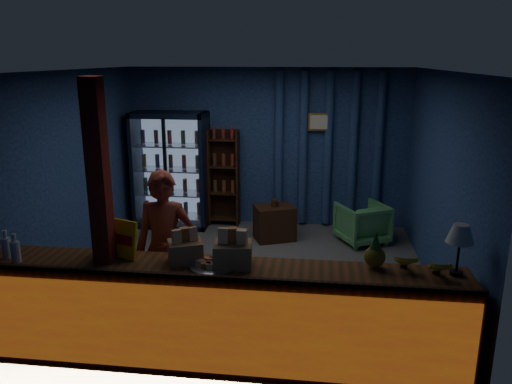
# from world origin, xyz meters

# --- Properties ---
(ground) EXTENTS (4.60, 4.60, 0.00)m
(ground) POSITION_xyz_m (0.00, 0.00, 0.00)
(ground) COLOR #515154
(ground) RESTS_ON ground
(room_walls) EXTENTS (4.60, 4.60, 4.60)m
(room_walls) POSITION_xyz_m (0.00, 0.00, 1.57)
(room_walls) COLOR navy
(room_walls) RESTS_ON ground
(counter) EXTENTS (4.40, 0.57, 0.99)m
(counter) POSITION_xyz_m (0.00, -1.91, 0.48)
(counter) COLOR brown
(counter) RESTS_ON ground
(support_post) EXTENTS (0.16, 0.16, 2.60)m
(support_post) POSITION_xyz_m (-1.05, -1.90, 1.30)
(support_post) COLOR maroon
(support_post) RESTS_ON ground
(beverage_cooler) EXTENTS (1.20, 0.62, 1.90)m
(beverage_cooler) POSITION_xyz_m (-1.55, 1.92, 0.93)
(beverage_cooler) COLOR black
(beverage_cooler) RESTS_ON ground
(bottle_shelf) EXTENTS (0.50, 0.28, 1.60)m
(bottle_shelf) POSITION_xyz_m (-0.70, 2.06, 0.79)
(bottle_shelf) COLOR #361F11
(bottle_shelf) RESTS_ON ground
(curtain_folds) EXTENTS (1.74, 0.14, 2.50)m
(curtain_folds) POSITION_xyz_m (1.00, 2.14, 1.30)
(curtain_folds) COLOR navy
(curtain_folds) RESTS_ON room_walls
(framed_picture) EXTENTS (0.36, 0.04, 0.28)m
(framed_picture) POSITION_xyz_m (0.85, 2.10, 1.75)
(framed_picture) COLOR gold
(framed_picture) RESTS_ON room_walls
(shopkeeper) EXTENTS (0.64, 0.45, 1.66)m
(shopkeeper) POSITION_xyz_m (-0.69, -1.28, 0.83)
(shopkeeper) COLOR maroon
(shopkeeper) RESTS_ON ground
(green_chair) EXTENTS (0.89, 0.90, 0.62)m
(green_chair) POSITION_xyz_m (1.55, 1.42, 0.31)
(green_chair) COLOR #54A95F
(green_chair) RESTS_ON ground
(side_table) EXTENTS (0.71, 0.62, 0.64)m
(side_table) POSITION_xyz_m (0.21, 1.38, 0.27)
(side_table) COLOR #361F11
(side_table) RESTS_ON ground
(yellow_sign) EXTENTS (0.45, 0.24, 0.36)m
(yellow_sign) POSITION_xyz_m (-0.98, -1.76, 1.13)
(yellow_sign) COLOR yellow
(yellow_sign) RESTS_ON counter
(snack_box_left) EXTENTS (0.36, 0.31, 0.35)m
(snack_box_left) POSITION_xyz_m (0.12, -1.86, 1.07)
(snack_box_left) COLOR olive
(snack_box_left) RESTS_ON counter
(snack_box_centre) EXTENTS (0.37, 0.34, 0.32)m
(snack_box_centre) POSITION_xyz_m (-0.32, -1.82, 1.06)
(snack_box_centre) COLOR olive
(snack_box_centre) RESTS_ON counter
(pastry_tray) EXTENTS (0.42, 0.42, 0.07)m
(pastry_tray) POSITION_xyz_m (-0.05, -1.92, 0.97)
(pastry_tray) COLOR silver
(pastry_tray) RESTS_ON counter
(banana_bunches) EXTENTS (0.48, 0.29, 0.16)m
(banana_bunches) POSITION_xyz_m (1.76, -1.80, 1.03)
(banana_bunches) COLOR gold
(banana_bunches) RESTS_ON counter
(table_lamp) EXTENTS (0.23, 0.23, 0.46)m
(table_lamp) POSITION_xyz_m (2.05, -1.81, 1.31)
(table_lamp) COLOR black
(table_lamp) RESTS_ON counter
(pineapple) EXTENTS (0.19, 0.19, 0.32)m
(pineapple) POSITION_xyz_m (1.37, -1.74, 1.08)
(pineapple) COLOR olive
(pineapple) RESTS_ON counter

